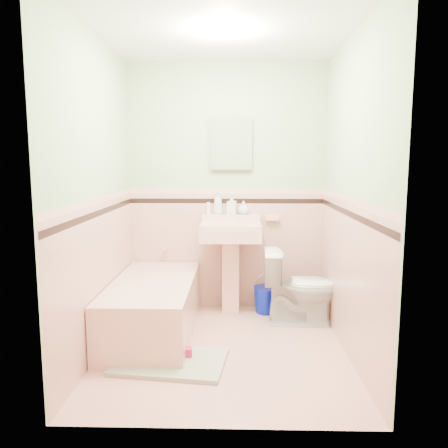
{
  "coord_description": "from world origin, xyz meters",
  "views": [
    {
      "loc": [
        0.1,
        -3.47,
        1.53
      ],
      "look_at": [
        0.0,
        0.25,
        1.0
      ],
      "focal_mm": 35.74,
      "sensor_mm": 36.0,
      "label": 1
    }
  ],
  "objects_px": {
    "soap_bottle_right": "(244,208)",
    "bucket": "(267,300)",
    "sink": "(231,269)",
    "soap_bottle_left": "(218,203)",
    "bathtub": "(154,309)",
    "shoe": "(181,352)",
    "soap_bottle_mid": "(232,205)",
    "medicine_cabinet": "(231,144)",
    "toilet": "(301,287)"
  },
  "relations": [
    {
      "from": "soap_bottle_right",
      "to": "bucket",
      "type": "height_order",
      "value": "soap_bottle_right"
    },
    {
      "from": "sink",
      "to": "soap_bottle_left",
      "type": "relative_size",
      "value": 4.07
    },
    {
      "from": "bathtub",
      "to": "bucket",
      "type": "xyz_separation_m",
      "value": [
        1.05,
        0.57,
        -0.09
      ]
    },
    {
      "from": "bucket",
      "to": "shoe",
      "type": "distance_m",
      "value": 1.34
    },
    {
      "from": "bathtub",
      "to": "soap_bottle_mid",
      "type": "distance_m",
      "value": 1.31
    },
    {
      "from": "soap_bottle_right",
      "to": "bucket",
      "type": "distance_m",
      "value": 0.96
    },
    {
      "from": "bathtub",
      "to": "soap_bottle_left",
      "type": "xyz_separation_m",
      "value": [
        0.55,
        0.71,
        0.88
      ]
    },
    {
      "from": "soap_bottle_right",
      "to": "bucket",
      "type": "xyz_separation_m",
      "value": [
        0.24,
        -0.14,
        -0.92
      ]
    },
    {
      "from": "soap_bottle_left",
      "to": "sink",
      "type": "bearing_deg",
      "value": -53.71
    },
    {
      "from": "bathtub",
      "to": "bucket",
      "type": "relative_size",
      "value": 5.62
    },
    {
      "from": "sink",
      "to": "soap_bottle_mid",
      "type": "bearing_deg",
      "value": 87.57
    },
    {
      "from": "medicine_cabinet",
      "to": "sink",
      "type": "bearing_deg",
      "value": -90.0
    },
    {
      "from": "toilet",
      "to": "soap_bottle_left",
      "type": "bearing_deg",
      "value": 64.04
    },
    {
      "from": "bathtub",
      "to": "soap_bottle_left",
      "type": "height_order",
      "value": "soap_bottle_left"
    },
    {
      "from": "bathtub",
      "to": "medicine_cabinet",
      "type": "relative_size",
      "value": 3.16
    },
    {
      "from": "soap_bottle_mid",
      "to": "shoe",
      "type": "bearing_deg",
      "value": -106.6
    },
    {
      "from": "soap_bottle_left",
      "to": "soap_bottle_mid",
      "type": "distance_m",
      "value": 0.14
    },
    {
      "from": "soap_bottle_left",
      "to": "toilet",
      "type": "relative_size",
      "value": 0.32
    },
    {
      "from": "soap_bottle_mid",
      "to": "soap_bottle_right",
      "type": "bearing_deg",
      "value": 0.0
    },
    {
      "from": "bathtub",
      "to": "soap_bottle_left",
      "type": "bearing_deg",
      "value": 52.35
    },
    {
      "from": "sink",
      "to": "medicine_cabinet",
      "type": "height_order",
      "value": "medicine_cabinet"
    },
    {
      "from": "soap_bottle_left",
      "to": "bathtub",
      "type": "bearing_deg",
      "value": -127.65
    },
    {
      "from": "soap_bottle_left",
      "to": "toilet",
      "type": "bearing_deg",
      "value": -28.28
    },
    {
      "from": "soap_bottle_mid",
      "to": "soap_bottle_right",
      "type": "distance_m",
      "value": 0.12
    },
    {
      "from": "medicine_cabinet",
      "to": "shoe",
      "type": "xyz_separation_m",
      "value": [
        -0.37,
        -1.29,
        -1.63
      ]
    },
    {
      "from": "soap_bottle_left",
      "to": "soap_bottle_mid",
      "type": "relative_size",
      "value": 1.15
    },
    {
      "from": "sink",
      "to": "medicine_cabinet",
      "type": "xyz_separation_m",
      "value": [
        0.0,
        0.21,
        1.24
      ]
    },
    {
      "from": "soap_bottle_left",
      "to": "soap_bottle_right",
      "type": "height_order",
      "value": "soap_bottle_left"
    },
    {
      "from": "medicine_cabinet",
      "to": "shoe",
      "type": "height_order",
      "value": "medicine_cabinet"
    },
    {
      "from": "soap_bottle_left",
      "to": "bucket",
      "type": "distance_m",
      "value": 1.1
    },
    {
      "from": "sink",
      "to": "soap_bottle_mid",
      "type": "distance_m",
      "value": 0.65
    },
    {
      "from": "bathtub",
      "to": "sink",
      "type": "distance_m",
      "value": 0.89
    },
    {
      "from": "soap_bottle_mid",
      "to": "toilet",
      "type": "distance_m",
      "value": 1.07
    },
    {
      "from": "toilet",
      "to": "sink",
      "type": "bearing_deg",
      "value": 71.81
    },
    {
      "from": "sink",
      "to": "soap_bottle_right",
      "type": "xyz_separation_m",
      "value": [
        0.13,
        0.18,
        0.59
      ]
    },
    {
      "from": "sink",
      "to": "shoe",
      "type": "relative_size",
      "value": 5.68
    },
    {
      "from": "soap_bottle_left",
      "to": "soap_bottle_mid",
      "type": "height_order",
      "value": "soap_bottle_left"
    },
    {
      "from": "soap_bottle_mid",
      "to": "soap_bottle_right",
      "type": "relative_size",
      "value": 1.47
    },
    {
      "from": "bucket",
      "to": "shoe",
      "type": "bearing_deg",
      "value": -123.18
    },
    {
      "from": "bucket",
      "to": "sink",
      "type": "bearing_deg",
      "value": -173.4
    },
    {
      "from": "soap_bottle_left",
      "to": "soap_bottle_right",
      "type": "distance_m",
      "value": 0.26
    },
    {
      "from": "medicine_cabinet",
      "to": "soap_bottle_left",
      "type": "distance_m",
      "value": 0.61
    },
    {
      "from": "bucket",
      "to": "shoe",
      "type": "xyz_separation_m",
      "value": [
        -0.73,
        -1.12,
        -0.07
      ]
    },
    {
      "from": "bathtub",
      "to": "bucket",
      "type": "height_order",
      "value": "bathtub"
    },
    {
      "from": "soap_bottle_right",
      "to": "shoe",
      "type": "xyz_separation_m",
      "value": [
        -0.5,
        -1.26,
        -0.99
      ]
    },
    {
      "from": "soap_bottle_right",
      "to": "soap_bottle_left",
      "type": "bearing_deg",
      "value": 180.0
    },
    {
      "from": "soap_bottle_right",
      "to": "shoe",
      "type": "bearing_deg",
      "value": -111.51
    },
    {
      "from": "toilet",
      "to": "bucket",
      "type": "distance_m",
      "value": 0.47
    },
    {
      "from": "sink",
      "to": "bathtub",
      "type": "bearing_deg",
      "value": -142.07
    },
    {
      "from": "soap_bottle_mid",
      "to": "toilet",
      "type": "relative_size",
      "value": 0.28
    }
  ]
}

